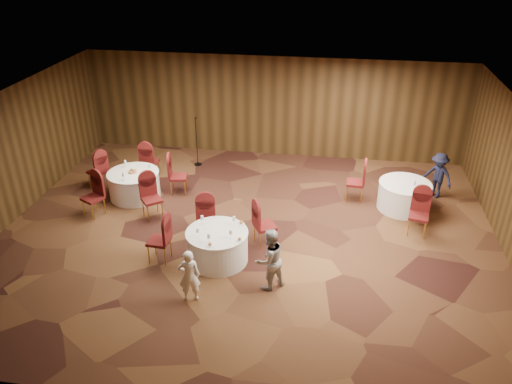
# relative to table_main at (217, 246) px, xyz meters

# --- Properties ---
(ground) EXTENTS (12.00, 12.00, 0.00)m
(ground) POSITION_rel_table_main_xyz_m (0.47, 1.11, -0.38)
(ground) COLOR black
(ground) RESTS_ON ground
(room_shell) EXTENTS (12.00, 12.00, 12.00)m
(room_shell) POSITION_rel_table_main_xyz_m (0.47, 1.11, 1.59)
(room_shell) COLOR silver
(room_shell) RESTS_ON ground
(table_main) EXTENTS (1.38, 1.38, 0.74)m
(table_main) POSITION_rel_table_main_xyz_m (0.00, 0.00, 0.00)
(table_main) COLOR silver
(table_main) RESTS_ON ground
(table_left) EXTENTS (1.40, 1.40, 0.74)m
(table_left) POSITION_rel_table_main_xyz_m (-2.92, 2.57, 0.00)
(table_left) COLOR silver
(table_left) RESTS_ON ground
(table_right) EXTENTS (1.36, 1.36, 0.74)m
(table_right) POSITION_rel_table_main_xyz_m (4.35, 3.05, 0.00)
(table_right) COLOR silver
(table_right) RESTS_ON ground
(chairs_main) EXTENTS (2.87, 1.87, 1.00)m
(chairs_main) POSITION_rel_table_main_xyz_m (-0.29, 0.58, 0.12)
(chairs_main) COLOR #450D0F
(chairs_main) RESTS_ON ground
(chairs_left) EXTENTS (3.02, 2.98, 1.00)m
(chairs_left) POSITION_rel_table_main_xyz_m (-2.91, 2.57, 0.12)
(chairs_left) COLOR #450D0F
(chairs_left) RESTS_ON ground
(chairs_right) EXTENTS (2.06, 2.15, 1.00)m
(chairs_right) POSITION_rel_table_main_xyz_m (3.82, 2.60, 0.12)
(chairs_right) COLOR #450D0F
(chairs_right) RESTS_ON ground
(tabletop_main) EXTENTS (1.06, 1.11, 0.22)m
(tabletop_main) POSITION_rel_table_main_xyz_m (0.13, -0.08, 0.47)
(tabletop_main) COLOR silver
(tabletop_main) RESTS_ON table_main
(tabletop_left) EXTENTS (0.82, 0.83, 0.22)m
(tabletop_left) POSITION_rel_table_main_xyz_m (-2.91, 2.56, 0.45)
(tabletop_left) COLOR silver
(tabletop_left) RESTS_ON table_left
(tabletop_right) EXTENTS (0.08, 0.08, 0.22)m
(tabletop_right) POSITION_rel_table_main_xyz_m (4.52, 2.79, 0.52)
(tabletop_right) COLOR silver
(tabletop_right) RESTS_ON table_right
(mic_stand) EXTENTS (0.24, 0.24, 1.56)m
(mic_stand) POSITION_rel_table_main_xyz_m (-1.75, 4.89, 0.07)
(mic_stand) COLOR black
(mic_stand) RESTS_ON ground
(woman_a) EXTENTS (0.48, 0.38, 1.17)m
(woman_a) POSITION_rel_table_main_xyz_m (-0.24, -1.40, 0.21)
(woman_a) COLOR white
(woman_a) RESTS_ON ground
(woman_b) EXTENTS (0.84, 0.84, 1.37)m
(woman_b) POSITION_rel_table_main_xyz_m (1.26, -0.76, 0.31)
(woman_b) COLOR #ACACB1
(woman_b) RESTS_ON ground
(man_c) EXTENTS (0.95, 0.90, 1.30)m
(man_c) POSITION_rel_table_main_xyz_m (5.30, 3.85, 0.27)
(man_c) COLOR black
(man_c) RESTS_ON ground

